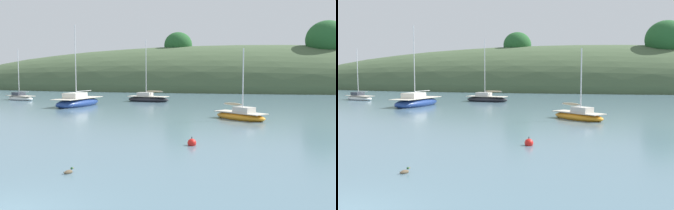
# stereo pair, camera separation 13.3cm
# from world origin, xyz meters

# --- Properties ---
(far_shoreline_hill) EXTENTS (150.00, 36.00, 24.80)m
(far_shoreline_hill) POSITION_xyz_m (0.10, 78.77, 0.08)
(far_shoreline_hill) COLOR #425638
(far_shoreline_hill) RESTS_ON ground
(sailboat_blue_center) EXTENTS (3.27, 7.89, 9.27)m
(sailboat_blue_center) POSITION_xyz_m (-12.87, 30.27, 0.45)
(sailboat_blue_center) COLOR navy
(sailboat_blue_center) RESTS_ON ground
(sailboat_white_near) EXTENTS (6.03, 2.85, 8.37)m
(sailboat_white_near) POSITION_xyz_m (-7.15, 38.72, 0.37)
(sailboat_white_near) COLOR #232328
(sailboat_white_near) RESTS_ON ground
(sailboat_yellow_far) EXTENTS (4.70, 4.16, 5.74)m
(sailboat_yellow_far) POSITION_xyz_m (5.42, 21.98, 0.31)
(sailboat_yellow_far) COLOR orange
(sailboat_yellow_far) RESTS_ON ground
(sailboat_teal_outer) EXTENTS (5.43, 3.55, 7.34)m
(sailboat_teal_outer) POSITION_xyz_m (-25.24, 37.24, 0.33)
(sailboat_teal_outer) COLOR white
(sailboat_teal_outer) RESTS_ON ground
(mooring_buoy_channel) EXTENTS (0.44, 0.44, 0.54)m
(mooring_buoy_channel) POSITION_xyz_m (3.44, 10.64, 0.12)
(mooring_buoy_channel) COLOR red
(mooring_buoy_channel) RESTS_ON ground
(duck_lone_right) EXTENTS (0.31, 0.41, 0.24)m
(duck_lone_right) POSITION_xyz_m (-0.01, 4.52, 0.05)
(duck_lone_right) COLOR brown
(duck_lone_right) RESTS_ON ground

